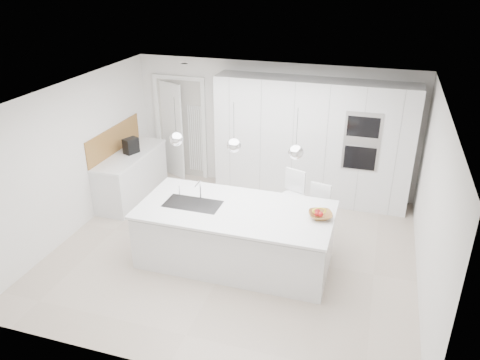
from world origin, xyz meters
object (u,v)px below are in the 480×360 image
(espresso_machine, at_px, (131,146))
(bar_stool_right, at_px, (318,218))
(fruit_bowl, at_px, (320,215))
(island_base, at_px, (235,238))
(bar_stool_left, at_px, (292,206))

(espresso_machine, distance_m, bar_stool_right, 3.75)
(fruit_bowl, xyz_separation_m, espresso_machine, (-3.75, 1.41, 0.10))
(island_base, relative_size, fruit_bowl, 8.51)
(fruit_bowl, bearing_deg, espresso_machine, 159.37)
(espresso_machine, relative_size, bar_stool_right, 0.28)
(espresso_machine, height_order, bar_stool_left, espresso_machine)
(bar_stool_right, bearing_deg, fruit_bowl, -68.70)
(bar_stool_right, bearing_deg, island_base, -132.17)
(espresso_machine, distance_m, bar_stool_left, 3.28)
(bar_stool_left, relative_size, bar_stool_right, 1.09)
(island_base, distance_m, bar_stool_right, 1.37)
(espresso_machine, xyz_separation_m, bar_stool_left, (3.20, -0.56, -0.48))
(fruit_bowl, bearing_deg, bar_stool_left, 123.01)
(island_base, xyz_separation_m, bar_stool_right, (1.11, 0.81, 0.09))
(island_base, xyz_separation_m, bar_stool_left, (0.67, 0.99, 0.14))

